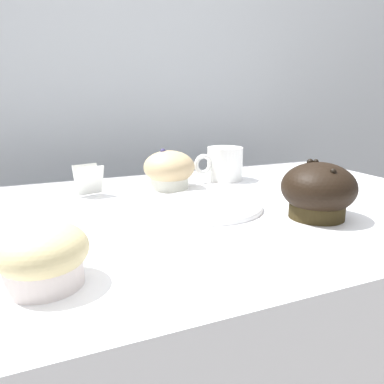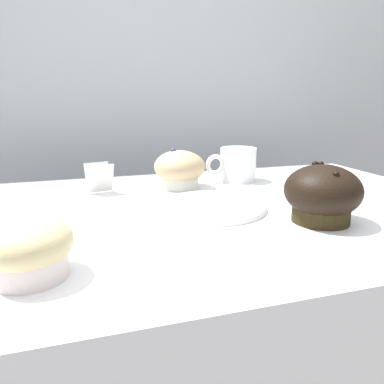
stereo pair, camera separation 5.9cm
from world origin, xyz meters
The scene contains 7 objects.
wall_back centered at (0.00, 0.60, 0.90)m, with size 3.20×0.10×1.80m, color #B2B7BC.
muffin_front_center centered at (-0.28, -0.19, 0.98)m, with size 0.10×0.10×0.07m.
muffin_back_left centered at (0.14, -0.12, 0.99)m, with size 0.12×0.12×0.09m.
muffin_back_right centered at (-0.01, 0.16, 0.99)m, with size 0.11×0.11×0.09m.
coffee_cup centered at (0.14, 0.19, 0.99)m, with size 0.12×0.08×0.08m.
serving_plate centered at (0.00, -0.01, 0.95)m, with size 0.19×0.19×0.01m.
price_card centered at (-0.18, 0.16, 0.98)m, with size 0.06×0.05×0.06m.
Camera 1 is at (-0.28, -0.58, 1.14)m, focal length 35.00 mm.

